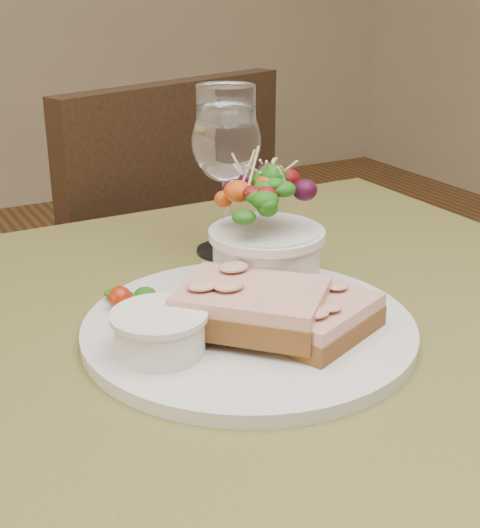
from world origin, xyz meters
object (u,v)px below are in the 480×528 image
dinner_plate (249,328)px  sandwich_back (252,306)px  cafe_table (271,435)px  salad_bowl (267,231)px  ramekin (159,330)px  chair_far (125,395)px  sandwich_front (318,317)px  wine_glass (226,146)px

dinner_plate → sandwich_back: sandwich_back is taller
cafe_table → salad_bowl: salad_bowl is taller
ramekin → salad_bowl: size_ratio=0.58×
chair_far → ramekin: 0.86m
dinner_plate → sandwich_front: bearing=-48.7°
dinner_plate → ramekin: (-0.09, -0.01, 0.03)m
cafe_table → wine_glass: size_ratio=4.57×
ramekin → sandwich_front: bearing=-14.3°
sandwich_front → sandwich_back: bearing=126.6°
chair_far → salad_bowl: 0.81m
cafe_table → sandwich_front: bearing=-47.8°
salad_bowl → wine_glass: wine_glass is taller
dinner_plate → cafe_table: bearing=-50.2°
sandwich_front → sandwich_back: 0.06m
cafe_table → salad_bowl: bearing=63.3°
cafe_table → dinner_plate: size_ratio=2.71×
cafe_table → sandwich_back: bearing=-179.9°
sandwich_front → salad_bowl: salad_bowl is taller
wine_glass → dinner_plate: bearing=-112.6°
wine_glass → sandwich_back: bearing=-112.6°
dinner_plate → sandwich_front: (0.04, -0.05, 0.02)m
ramekin → wine_glass: 0.28m
chair_far → sandwich_front: chair_far is taller
cafe_table → chair_far: chair_far is taller
ramekin → dinner_plate: bearing=8.2°
cafe_table → chair_far: 0.78m
sandwich_back → ramekin: sandwich_back is taller
chair_far → sandwich_back: (-0.11, -0.68, 0.49)m
ramekin → cafe_table: bearing=-2.4°
dinner_plate → ramekin: size_ratio=4.03×
sandwich_back → salad_bowl: size_ratio=1.19×
dinner_plate → salad_bowl: (0.05, 0.06, 0.07)m
dinner_plate → salad_bowl: 0.10m
sandwich_front → salad_bowl: 0.11m
sandwich_front → ramekin: ramekin is taller
sandwich_back → sandwich_front: bearing=15.0°
chair_far → salad_bowl: (-0.05, -0.61, 0.53)m
sandwich_back → ramekin: 0.08m
chair_far → dinner_plate: chair_far is taller
sandwich_front → salad_bowl: bearing=61.7°
ramekin → wine_glass: wine_glass is taller
dinner_plate → sandwich_front: sandwich_front is taller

